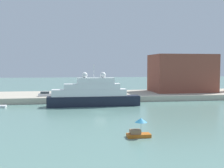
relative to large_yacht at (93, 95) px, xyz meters
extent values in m
plane|color=slate|center=(0.94, -9.82, -3.11)|extent=(400.00, 400.00, 0.00)
cube|color=#B7AD99|center=(0.94, 17.26, -2.24)|extent=(110.00, 22.17, 1.73)
cube|color=black|center=(0.34, 0.00, -1.74)|extent=(24.98, 3.52, 2.75)
cube|color=white|center=(-0.91, 0.00, 0.57)|extent=(19.98, 3.24, 1.87)
cube|color=white|center=(-0.16, 0.00, 2.25)|extent=(14.99, 2.96, 1.49)
cube|color=white|center=(0.84, 0.00, 3.79)|extent=(9.99, 2.68, 1.59)
cylinder|color=silver|center=(0.34, 0.00, 6.42)|extent=(0.16, 0.16, 3.67)
sphere|color=white|center=(2.84, 0.00, 5.36)|extent=(1.55, 1.55, 1.55)
sphere|color=white|center=(-2.16, 0.00, 5.36)|extent=(1.55, 1.55, 1.55)
cube|color=#C66019|center=(4.18, -33.44, -2.85)|extent=(3.62, 1.65, 0.53)
cube|color=#8C6647|center=(3.64, -33.44, -2.25)|extent=(1.59, 1.32, 0.66)
cylinder|color=#B2B2B2|center=(4.55, -33.44, -1.70)|extent=(0.06, 0.06, 1.76)
cone|color=teal|center=(4.55, -33.44, -0.49)|extent=(1.89, 1.89, 0.66)
cube|color=brown|center=(33.60, 19.22, 5.22)|extent=(21.36, 14.32, 13.19)
cube|color=silver|center=(-13.35, 11.19, -0.98)|extent=(4.30, 1.89, 0.79)
cube|color=#262D33|center=(-13.56, 11.19, -0.29)|extent=(2.58, 1.70, 0.58)
cylinder|color=#334C8C|center=(-9.49, 15.17, -0.64)|extent=(0.36, 0.36, 1.47)
sphere|color=tan|center=(-9.49, 15.17, 0.21)|extent=(0.24, 0.24, 0.24)
cylinder|color=black|center=(1.95, 7.52, -0.94)|extent=(0.44, 0.44, 0.88)
camera|label=1|loc=(-6.26, -73.56, 7.80)|focal=43.84mm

